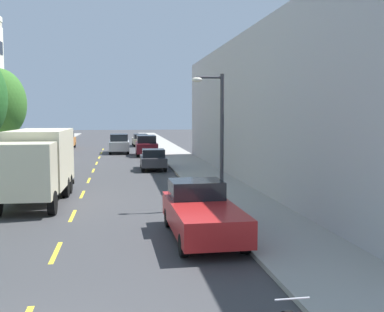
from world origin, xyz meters
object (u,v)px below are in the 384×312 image
parked_sedan_sky (38,156)px  parked_suv_burgundy (146,145)px  parked_wagon_champagne (140,140)px  moving_silver_sedan (119,143)px  parked_suv_orange (65,140)px  street_lamp (218,128)px  parked_sedan_black (51,149)px  delivery_box_truck (38,161)px  parked_hatchback_charcoal (153,159)px  parked_pickup_red (201,212)px

parked_sedan_sky → parked_suv_burgundy: size_ratio=0.93×
parked_wagon_champagne → moving_silver_sedan: 10.37m
parked_suv_orange → parked_wagon_champagne: parked_suv_orange is taller
street_lamp → parked_sedan_black: size_ratio=1.21×
parked_suv_orange → moving_silver_sedan: 9.34m
parked_wagon_champagne → delivery_box_truck: bearing=-99.6°
street_lamp → parked_sedan_black: street_lamp is taller
delivery_box_truck → moving_silver_sedan: bearing=82.3°
parked_hatchback_charcoal → parked_pickup_red: bearing=-89.2°
parked_hatchback_charcoal → parked_sedan_sky: bearing=156.1°
parked_suv_burgundy → parked_pickup_red: parked_suv_burgundy is taller
parked_sedan_sky → parked_suv_burgundy: bearing=41.9°
parked_sedan_sky → street_lamp: bearing=-60.4°
street_lamp → delivery_box_truck: size_ratio=0.76×
street_lamp → delivery_box_truck: 8.30m
parked_wagon_champagne → parked_suv_orange: bearing=-161.2°
parked_sedan_sky → parked_sedan_black: (-0.14, 8.01, 0.00)m
delivery_box_truck → parked_sedan_black: bearing=96.5°
street_lamp → parked_suv_burgundy: (-1.56, 25.79, -2.42)m
parked_sedan_sky → parked_sedan_black: 8.01m
parked_sedan_sky → parked_suv_burgundy: 11.63m
delivery_box_truck → street_lamp: bearing=-18.9°
parked_sedan_sky → moving_silver_sedan: size_ratio=0.94×
delivery_box_truck → parked_sedan_black: (-2.65, 23.39, -1.11)m
delivery_box_truck → parked_suv_burgundy: bearing=75.1°
parked_sedan_sky → parked_wagon_champagne: size_ratio=0.95×
street_lamp → moving_silver_sedan: (-4.12, 29.09, -2.42)m
parked_suv_orange → parked_wagon_champagne: size_ratio=1.01×
delivery_box_truck → parked_sedan_black: 23.56m
parked_wagon_champagne → moving_silver_sedan: bearing=-104.3°
street_lamp → parked_wagon_champagne: (-1.56, 39.14, -2.60)m
street_lamp → parked_sedan_sky: (-10.22, 18.02, -2.65)m
parked_suv_burgundy → moving_silver_sedan: size_ratio=1.00×
street_lamp → delivery_box_truck: street_lamp is taller
parked_hatchback_charcoal → parked_suv_burgundy: size_ratio=0.83×
parked_suv_burgundy → parked_hatchback_charcoal: bearing=-90.8°
parked_hatchback_charcoal → moving_silver_sedan: bearing=99.2°
parked_pickup_red → parked_suv_burgundy: bearing=90.2°
parked_suv_burgundy → delivery_box_truck: bearing=-104.9°
street_lamp → parked_suv_orange: (-10.17, 36.21, -2.42)m
parked_sedan_black → parked_pickup_red: (8.90, -30.55, 0.08)m
parked_suv_burgundy → moving_silver_sedan: 4.18m
parked_sedan_sky → parked_sedan_black: same height
parked_suv_orange → parked_pickup_red: (8.71, -40.73, -0.16)m
parked_suv_orange → parked_sedan_black: (-0.19, -10.18, -0.24)m
parked_suv_burgundy → parked_wagon_champagne: (-0.00, 13.35, -0.18)m
parked_suv_orange → parked_suv_burgundy: (8.61, -10.43, 0.00)m
parked_suv_burgundy → parked_sedan_black: size_ratio=1.06×
street_lamp → moving_silver_sedan: street_lamp is taller
parked_hatchback_charcoal → moving_silver_sedan: (-2.40, 14.84, 0.23)m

